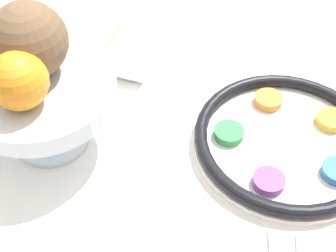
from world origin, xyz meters
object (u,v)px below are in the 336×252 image
coconut (29,40)px  bread_plate (81,38)px  orange_fruit (18,81)px  seder_plate (286,140)px  fruit_stand (41,96)px  napkin_roll (108,62)px

coconut → bread_plate: (0.01, -0.23, -0.17)m
orange_fruit → coconut: (0.01, -0.07, 0.01)m
seder_plate → fruit_stand: 0.37m
seder_plate → coconut: (0.37, 0.01, 0.16)m
fruit_stand → coconut: coconut is taller
orange_fruit → bread_plate: size_ratio=0.44×
orange_fruit → fruit_stand: bearing=-95.8°
bread_plate → coconut: bearing=93.5°
fruit_stand → coconut: 0.08m
coconut → bread_plate: bearing=-86.5°
fruit_stand → bread_plate: fruit_stand is taller
orange_fruit → coconut: 0.07m
seder_plate → bread_plate: size_ratio=1.58×
seder_plate → fruit_stand: fruit_stand is taller
coconut → napkin_roll: bearing=-112.3°
fruit_stand → napkin_roll: fruit_stand is taller
fruit_stand → coconut: size_ratio=2.04×
seder_plate → coconut: 0.41m
seder_plate → orange_fruit: bearing=11.9°
napkin_roll → seder_plate: bearing=156.7°
orange_fruit → bread_plate: 0.33m
fruit_stand → orange_fruit: bearing=84.2°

